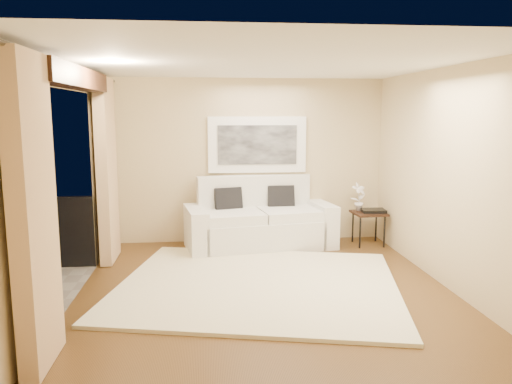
{
  "coord_description": "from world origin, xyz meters",
  "views": [
    {
      "loc": [
        -0.69,
        -5.73,
        2.14
      ],
      "look_at": [
        -0.01,
        1.09,
        1.05
      ],
      "focal_mm": 35.0,
      "sensor_mm": 36.0,
      "label": 1
    }
  ],
  "objects": [
    {
      "name": "floor",
      "position": [
        0.0,
        0.0,
        0.0
      ],
      "size": [
        5.0,
        5.0,
        0.0
      ],
      "primitive_type": "plane",
      "color": "#563919",
      "rests_on": "ground"
    },
    {
      "name": "room_shell",
      "position": [
        -2.13,
        0.0,
        2.52
      ],
      "size": [
        5.0,
        6.4,
        5.0
      ],
      "color": "white",
      "rests_on": "ground"
    },
    {
      "name": "curtains",
      "position": [
        -2.11,
        0.0,
        1.34
      ],
      "size": [
        0.16,
        4.8,
        2.64
      ],
      "color": "#D8B285",
      "rests_on": "ground"
    },
    {
      "name": "artwork",
      "position": [
        0.15,
        2.46,
        1.62
      ],
      "size": [
        1.62,
        0.07,
        0.92
      ],
      "color": "white",
      "rests_on": "room_shell"
    },
    {
      "name": "rug",
      "position": [
        -0.07,
        0.21,
        0.02
      ],
      "size": [
        3.97,
        3.64,
        0.04
      ],
      "primitive_type": "cube",
      "rotation": [
        0.0,
        0.0,
        -0.22
      ],
      "color": "beige",
      "rests_on": "floor"
    },
    {
      "name": "sofa",
      "position": [
        0.14,
        2.1,
        0.4
      ],
      "size": [
        2.46,
        1.36,
        1.12
      ],
      "rotation": [
        0.0,
        0.0,
        0.16
      ],
      "color": "white",
      "rests_on": "floor"
    },
    {
      "name": "side_table",
      "position": [
        1.93,
        2.0,
        0.49
      ],
      "size": [
        0.53,
        0.53,
        0.55
      ],
      "rotation": [
        0.0,
        0.0,
        0.07
      ],
      "color": "black",
      "rests_on": "floor"
    },
    {
      "name": "tray",
      "position": [
        2.0,
        1.99,
        0.57
      ],
      "size": [
        0.4,
        0.3,
        0.05
      ],
      "primitive_type": "cube",
      "rotation": [
        0.0,
        0.0,
        -0.06
      ],
      "color": "black",
      "rests_on": "side_table"
    },
    {
      "name": "orchid",
      "position": [
        1.79,
        2.13,
        0.78
      ],
      "size": [
        0.29,
        0.24,
        0.46
      ],
      "primitive_type": "imported",
      "rotation": [
        0.0,
        0.0,
        0.37
      ],
      "color": "white",
      "rests_on": "side_table"
    },
    {
      "name": "balcony_chair_far",
      "position": [
        -2.75,
        -0.04,
        0.49
      ],
      "size": [
        0.43,
        0.44,
        0.86
      ],
      "rotation": [
        0.0,
        0.0,
        3.32
      ],
      "color": "black",
      "rests_on": "balcony"
    },
    {
      "name": "glass_a",
      "position": [
        -2.93,
        -0.15,
        0.75
      ],
      "size": [
        0.06,
        0.06,
        0.12
      ],
      "primitive_type": "cylinder",
      "color": "white",
      "rests_on": "bistro_table"
    },
    {
      "name": "glass_b",
      "position": [
        -2.92,
        -0.08,
        0.75
      ],
      "size": [
        0.06,
        0.06,
        0.12
      ],
      "primitive_type": "cylinder",
      "color": "silver",
      "rests_on": "bistro_table"
    }
  ]
}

